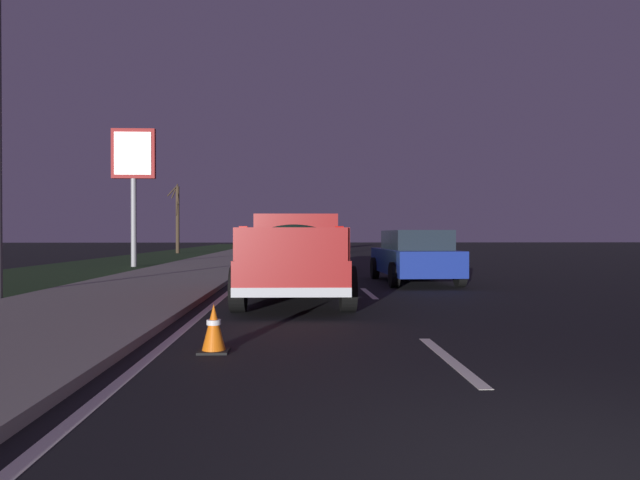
{
  "coord_description": "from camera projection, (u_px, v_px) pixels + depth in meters",
  "views": [
    {
      "loc": [
        -2.56,
        1.71,
        1.4
      ],
      "look_at": [
        11.88,
        1.11,
        1.27
      ],
      "focal_mm": 30.3,
      "sensor_mm": 36.0,
      "label": 1
    }
  ],
  "objects": [
    {
      "name": "traffic_cone_near",
      "position": [
        214.0,
        328.0,
        6.45
      ],
      "size": [
        0.36,
        0.36,
        0.58
      ],
      "color": "black",
      "rests_on": "ground"
    },
    {
      "name": "bare_tree_far",
      "position": [
        177.0,
        217.0,
        41.53
      ],
      "size": [
        1.66,
        0.92,
        5.37
      ],
      "color": "#423323",
      "rests_on": "ground"
    },
    {
      "name": "grass_verge",
      "position": [
        131.0,
        261.0,
        29.17
      ],
      "size": [
        108.0,
        6.0,
        0.01
      ],
      "primitive_type": "cube",
      "color": "#1E3819",
      "rests_on": "ground"
    },
    {
      "name": "lane_markings",
      "position": [
        284.0,
        259.0,
        31.78
      ],
      "size": [
        108.0,
        3.54,
        0.01
      ],
      "color": "silver",
      "rests_on": "ground"
    },
    {
      "name": "sedan_blue",
      "position": [
        414.0,
        256.0,
        15.87
      ],
      "size": [
        4.45,
        2.11,
        1.54
      ],
      "color": "navy",
      "rests_on": "ground"
    },
    {
      "name": "sidewalk_shoulder",
      "position": [
        224.0,
        260.0,
        29.38
      ],
      "size": [
        108.0,
        4.0,
        0.12
      ],
      "primitive_type": "cube",
      "color": "gray",
      "rests_on": "ground"
    },
    {
      "name": "ground",
      "position": [
        329.0,
        261.0,
        29.62
      ],
      "size": [
        144.0,
        144.0,
        0.0
      ],
      "primitive_type": "plane",
      "color": "black"
    },
    {
      "name": "gas_price_sign",
      "position": [
        133.0,
        164.0,
        23.81
      ],
      "size": [
        0.27,
        1.9,
        6.1
      ],
      "color": "#99999E",
      "rests_on": "ground"
    },
    {
      "name": "sedan_green",
      "position": [
        303.0,
        251.0,
        21.16
      ],
      "size": [
        4.41,
        2.04,
        1.54
      ],
      "color": "#14592D",
      "rests_on": "ground"
    },
    {
      "name": "street_light_near",
      "position": [
        11.0,
        76.0,
        11.64
      ],
      "size": [
        0.36,
        1.97,
        8.05
      ],
      "color": "#4C4C51",
      "rests_on": "ground"
    },
    {
      "name": "pickup_truck",
      "position": [
        296.0,
        254.0,
        11.68
      ],
      "size": [
        5.46,
        2.36,
        1.87
      ],
      "color": "maroon",
      "rests_on": "ground"
    }
  ]
}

